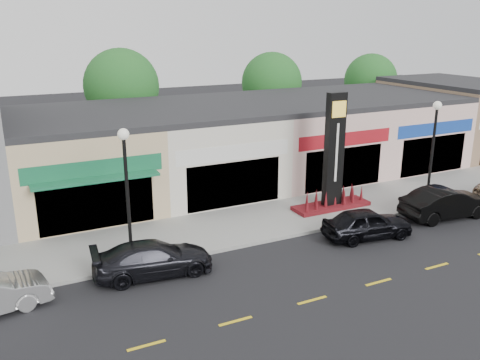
{
  "coord_description": "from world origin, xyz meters",
  "views": [
    {
      "loc": [
        -12.27,
        -16.13,
        9.32
      ],
      "look_at": [
        -2.41,
        4.0,
        2.44
      ],
      "focal_mm": 38.0,
      "sensor_mm": 36.0,
      "label": 1
    }
  ],
  "objects": [
    {
      "name": "tree_rear_west",
      "position": [
        -4.0,
        19.5,
        5.22
      ],
      "size": [
        5.2,
        5.2,
        7.83
      ],
      "color": "#382619",
      "rests_on": "ground"
    },
    {
      "name": "shop_beige",
      "position": [
        -8.5,
        11.46,
        2.4
      ],
      "size": [
        7.0,
        10.85,
        4.8
      ],
      "color": "tan",
      "rests_on": "ground"
    },
    {
      "name": "tree_rear_east",
      "position": [
        18.0,
        19.5,
        4.63
      ],
      "size": [
        4.6,
        4.6,
        6.94
      ],
      "color": "#382619",
      "rests_on": "ground"
    },
    {
      "name": "curb",
      "position": [
        0.0,
        2.1,
        0.07
      ],
      "size": [
        52.0,
        0.2,
        0.15
      ],
      "primitive_type": "cube",
      "color": "gray",
      "rests_on": "ground"
    },
    {
      "name": "car_black_sedan",
      "position": [
        2.31,
        0.53,
        0.7
      ],
      "size": [
        2.23,
        4.31,
        1.4
      ],
      "primitive_type": "imported",
      "rotation": [
        0.0,
        0.0,
        1.43
      ],
      "color": "black",
      "rests_on": "ground"
    },
    {
      "name": "lamp_west_near",
      "position": [
        -8.0,
        2.5,
        3.48
      ],
      "size": [
        0.44,
        0.44,
        5.47
      ],
      "color": "black",
      "rests_on": "sidewalk"
    },
    {
      "name": "shop_pink_e",
      "position": [
        12.5,
        11.47,
        2.4
      ],
      "size": [
        7.0,
        10.01,
        4.8
      ],
      "color": "#C69997",
      "rests_on": "ground"
    },
    {
      "name": "tree_rear_mid",
      "position": [
        8.0,
        19.5,
        4.88
      ],
      "size": [
        4.8,
        4.8,
        7.29
      ],
      "color": "#382619",
      "rests_on": "ground"
    },
    {
      "name": "lamp_east_near",
      "position": [
        8.0,
        2.5,
        3.48
      ],
      "size": [
        0.44,
        0.44,
        5.47
      ],
      "color": "black",
      "rests_on": "sidewalk"
    },
    {
      "name": "shop_tan",
      "position": [
        19.5,
        11.48,
        2.65
      ],
      "size": [
        7.0,
        10.01,
        5.3
      ],
      "color": "#8D6D52",
      "rests_on": "ground"
    },
    {
      "name": "sidewalk",
      "position": [
        0.0,
        4.35,
        0.07
      ],
      "size": [
        52.0,
        4.3,
        0.15
      ],
      "primitive_type": "cube",
      "color": "gray",
      "rests_on": "ground"
    },
    {
      "name": "shop_pink_w",
      "position": [
        5.5,
        11.47,
        2.4
      ],
      "size": [
        7.0,
        10.01,
        4.8
      ],
      "color": "#C69997",
      "rests_on": "ground"
    },
    {
      "name": "car_dark_sedan",
      "position": [
        -7.44,
        1.35,
        0.67
      ],
      "size": [
        2.29,
        4.76,
        1.34
      ],
      "primitive_type": "imported",
      "rotation": [
        0.0,
        0.0,
        1.48
      ],
      "color": "black",
      "rests_on": "ground"
    },
    {
      "name": "ground",
      "position": [
        0.0,
        0.0,
        0.0
      ],
      "size": [
        120.0,
        120.0,
        0.0
      ],
      "primitive_type": "plane",
      "color": "black",
      "rests_on": "ground"
    },
    {
      "name": "car_black_conv",
      "position": [
        7.54,
        0.81,
        0.78
      ],
      "size": [
        2.05,
        4.84,
        1.55
      ],
      "primitive_type": "imported",
      "rotation": [
        0.0,
        0.0,
        1.48
      ],
      "color": "black",
      "rests_on": "ground"
    },
    {
      "name": "pylon_sign",
      "position": [
        3.0,
        4.2,
        2.27
      ],
      "size": [
        4.2,
        1.3,
        6.0
      ],
      "color": "#520E10",
      "rests_on": "sidewalk"
    },
    {
      "name": "shop_cream",
      "position": [
        -1.5,
        11.47,
        2.4
      ],
      "size": [
        7.0,
        10.01,
        4.8
      ],
      "color": "beige",
      "rests_on": "ground"
    }
  ]
}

